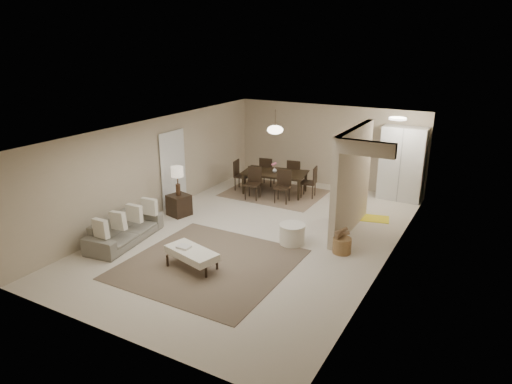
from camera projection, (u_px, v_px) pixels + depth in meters
The scene contains 22 objects.
floor at pixel (258, 234), 10.80m from camera, with size 9.00×9.00×0.00m, color beige.
ceiling at pixel (258, 129), 10.01m from camera, with size 9.00×9.00×0.00m, color white.
back_wall at pixel (328, 145), 14.13m from camera, with size 6.00×6.00×0.00m, color #BDAC8F.
left_wall at pixel (157, 167), 11.78m from camera, with size 9.00×9.00×0.00m, color #BDAC8F.
right_wall at pixel (391, 206), 9.02m from camera, with size 9.00×9.00×0.00m, color #BDAC8F.
partition at pixel (352, 181), 10.61m from camera, with size 0.15×2.50×2.50m, color #BDAC8F.
doorway at pixel (173, 170), 12.34m from camera, with size 0.04×0.90×2.04m, color black.
pantry_cabinet at pixel (402, 164), 12.83m from camera, with size 1.20×0.55×2.10m, color silver.
flush_light at pixel (398, 119), 11.61m from camera, with size 0.44×0.44×0.05m, color white.
living_rug at pixel (209, 264), 9.35m from camera, with size 3.20×3.20×0.01m, color brown.
sofa at pixel (124, 229), 10.32m from camera, with size 0.78×2.00×0.58m, color gray.
ottoman_bench at pixel (192, 253), 9.09m from camera, with size 1.23×0.79×0.41m.
side_table at pixel (179, 205), 11.88m from camera, with size 0.50×0.50×0.55m, color black.
table_lamp at pixel (177, 174), 11.62m from camera, with size 0.32×0.32×0.76m.
round_pouf at pixel (292, 234), 10.22m from camera, with size 0.59×0.59×0.46m, color silver.
wicker_basket at pixel (342, 246), 9.80m from camera, with size 0.40×0.40×0.34m, color brown.
dining_rug at pixel (274, 193), 13.64m from camera, with size 2.80×2.10×0.01m, color #866B53.
dining_table at pixel (274, 183), 13.54m from camera, with size 1.87×1.04×0.66m, color black.
dining_chairs at pixel (274, 179), 13.49m from camera, with size 2.50×1.97×0.92m.
vase at pixel (275, 170), 13.41m from camera, with size 0.14×0.14×0.14m, color silver.
yellow_mat at pixel (372, 218), 11.73m from camera, with size 0.87×0.53×0.01m, color yellow.
pendant_light at pixel (275, 130), 13.03m from camera, with size 0.46×0.46×0.71m.
Camera 1 is at (4.77, -8.70, 4.39)m, focal length 32.00 mm.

